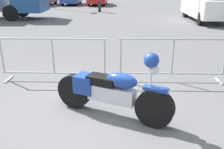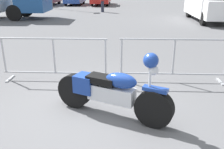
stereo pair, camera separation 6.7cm
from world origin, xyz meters
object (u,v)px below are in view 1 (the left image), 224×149
Objects in this scene: crowd_barrier_near at (53,59)px; pedestrian at (99,0)px; motorcycle at (112,91)px; delivery_van at (207,0)px; crowd_barrier_far at (172,59)px.

pedestrian reaches higher than crowd_barrier_near.
motorcycle is 0.42× the size of delivery_van.
delivery_van is at bearing 89.54° from motorcycle.
pedestrian is at bearing 100.30° from crowd_barrier_far.
pedestrian is at bearing 89.05° from crowd_barrier_near.
delivery_van reaches higher than motorcycle.
pedestrian reaches higher than crowd_barrier_far.
pedestrian reaches higher than motorcycle.
crowd_barrier_far is at bearing -21.47° from delivery_van.
motorcycle is at bearing -49.67° from crowd_barrier_near.
delivery_van reaches higher than pedestrian.
delivery_van is at bearing 67.50° from crowd_barrier_far.
crowd_barrier_far is 0.51× the size of delivery_van.
motorcycle is at bearing -130.34° from crowd_barrier_far.
delivery_van is at bearing 55.13° from crowd_barrier_near.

